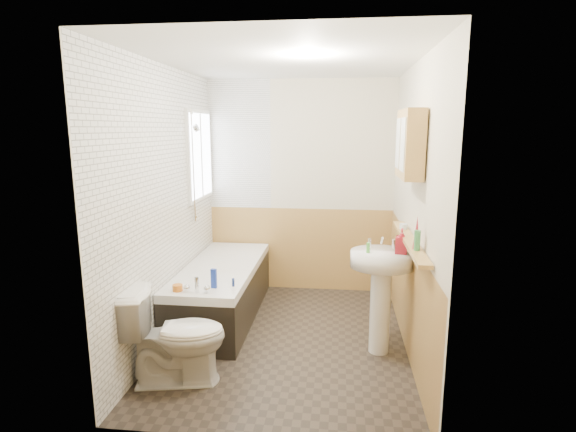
# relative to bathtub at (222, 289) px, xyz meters

# --- Properties ---
(floor) EXTENTS (2.80, 2.80, 0.00)m
(floor) POSITION_rel_bathtub_xyz_m (0.73, -0.46, -0.29)
(floor) COLOR #29231D
(floor) RESTS_ON ground
(ceiling) EXTENTS (2.80, 2.80, 0.00)m
(ceiling) POSITION_rel_bathtub_xyz_m (0.73, -0.46, 2.21)
(ceiling) COLOR white
(ceiling) RESTS_ON ground
(wall_back) EXTENTS (2.20, 0.02, 2.50)m
(wall_back) POSITION_rel_bathtub_xyz_m (0.73, 0.95, 0.96)
(wall_back) COLOR beige
(wall_back) RESTS_ON ground
(wall_front) EXTENTS (2.20, 0.02, 2.50)m
(wall_front) POSITION_rel_bathtub_xyz_m (0.73, -1.87, 0.96)
(wall_front) COLOR beige
(wall_front) RESTS_ON ground
(wall_left) EXTENTS (0.02, 2.80, 2.50)m
(wall_left) POSITION_rel_bathtub_xyz_m (-0.38, -0.46, 0.96)
(wall_left) COLOR beige
(wall_left) RESTS_ON ground
(wall_right) EXTENTS (0.02, 2.80, 2.50)m
(wall_right) POSITION_rel_bathtub_xyz_m (1.84, -0.46, 0.96)
(wall_right) COLOR beige
(wall_right) RESTS_ON ground
(wainscot_right) EXTENTS (0.01, 2.80, 1.00)m
(wainscot_right) POSITION_rel_bathtub_xyz_m (1.82, -0.46, 0.21)
(wainscot_right) COLOR tan
(wainscot_right) RESTS_ON wall_right
(wainscot_front) EXTENTS (2.20, 0.01, 1.00)m
(wainscot_front) POSITION_rel_bathtub_xyz_m (0.73, -1.85, 0.21)
(wainscot_front) COLOR tan
(wainscot_front) RESTS_ON wall_front
(wainscot_back) EXTENTS (2.20, 0.01, 1.00)m
(wainscot_back) POSITION_rel_bathtub_xyz_m (0.73, 0.93, 0.21)
(wainscot_back) COLOR tan
(wainscot_back) RESTS_ON wall_back
(tile_cladding_left) EXTENTS (0.01, 2.80, 2.50)m
(tile_cladding_left) POSITION_rel_bathtub_xyz_m (-0.36, -0.46, 0.96)
(tile_cladding_left) COLOR white
(tile_cladding_left) RESTS_ON wall_left
(tile_return_back) EXTENTS (0.75, 0.01, 1.50)m
(tile_return_back) POSITION_rel_bathtub_xyz_m (0.00, 0.92, 1.46)
(tile_return_back) COLOR white
(tile_return_back) RESTS_ON wall_back
(window) EXTENTS (0.03, 0.79, 0.99)m
(window) POSITION_rel_bathtub_xyz_m (-0.33, 0.49, 1.36)
(window) COLOR white
(window) RESTS_ON wall_left
(bathtub) EXTENTS (0.70, 1.81, 0.70)m
(bathtub) POSITION_rel_bathtub_xyz_m (0.00, 0.00, 0.00)
(bathtub) COLOR black
(bathtub) RESTS_ON floor
(shower_riser) EXTENTS (0.10, 0.08, 1.17)m
(shower_riser) POSITION_rel_bathtub_xyz_m (-0.31, 0.18, 1.37)
(shower_riser) COLOR silver
(shower_riser) RESTS_ON wall_left
(toilet) EXTENTS (0.83, 0.57, 0.75)m
(toilet) POSITION_rel_bathtub_xyz_m (-0.03, -1.25, 0.08)
(toilet) COLOR white
(toilet) RESTS_ON floor
(sink) EXTENTS (0.54, 0.43, 1.04)m
(sink) POSITION_rel_bathtub_xyz_m (1.57, -0.59, 0.37)
(sink) COLOR white
(sink) RESTS_ON floor
(pine_shelf) EXTENTS (0.10, 1.43, 0.03)m
(pine_shelf) POSITION_rel_bathtub_xyz_m (1.77, -0.72, 0.76)
(pine_shelf) COLOR tan
(pine_shelf) RESTS_ON wall_right
(medicine_cabinet) EXTENTS (0.15, 0.60, 0.54)m
(medicine_cabinet) POSITION_rel_bathtub_xyz_m (1.74, -0.65, 1.53)
(medicine_cabinet) COLOR tan
(medicine_cabinet) RESTS_ON wall_right
(foam_can) EXTENTS (0.06, 0.06, 0.15)m
(foam_can) POSITION_rel_bathtub_xyz_m (1.77, -1.06, 0.85)
(foam_can) COLOR #388447
(foam_can) RESTS_ON pine_shelf
(green_bottle) EXTENTS (0.06, 0.06, 0.25)m
(green_bottle) POSITION_rel_bathtub_xyz_m (1.77, -1.03, 0.90)
(green_bottle) COLOR maroon
(green_bottle) RESTS_ON pine_shelf
(black_jar) EXTENTS (0.09, 0.09, 0.05)m
(black_jar) POSITION_rel_bathtub_xyz_m (1.77, -0.34, 0.79)
(black_jar) COLOR silver
(black_jar) RESTS_ON pine_shelf
(soap_bottle) EXTENTS (0.14, 0.23, 0.10)m
(soap_bottle) POSITION_rel_bathtub_xyz_m (1.72, -0.65, 0.68)
(soap_bottle) COLOR maroon
(soap_bottle) RESTS_ON sink
(clear_bottle) EXTENTS (0.04, 0.04, 0.09)m
(clear_bottle) POSITION_rel_bathtub_xyz_m (1.44, -0.66, 0.67)
(clear_bottle) COLOR #59C647
(clear_bottle) RESTS_ON sink
(blue_gel) EXTENTS (0.05, 0.04, 0.17)m
(blue_gel) POSITION_rel_bathtub_xyz_m (0.11, -0.67, 0.35)
(blue_gel) COLOR #19339E
(blue_gel) RESTS_ON bathtub
(cream_jar) EXTENTS (0.11, 0.11, 0.06)m
(cream_jar) POSITION_rel_bathtub_xyz_m (-0.18, -0.78, 0.29)
(cream_jar) COLOR orange
(cream_jar) RESTS_ON bathtub
(orange_bottle) EXTENTS (0.03, 0.03, 0.07)m
(orange_bottle) POSITION_rel_bathtub_xyz_m (0.27, -0.61, 0.30)
(orange_bottle) COLOR navy
(orange_bottle) RESTS_ON bathtub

